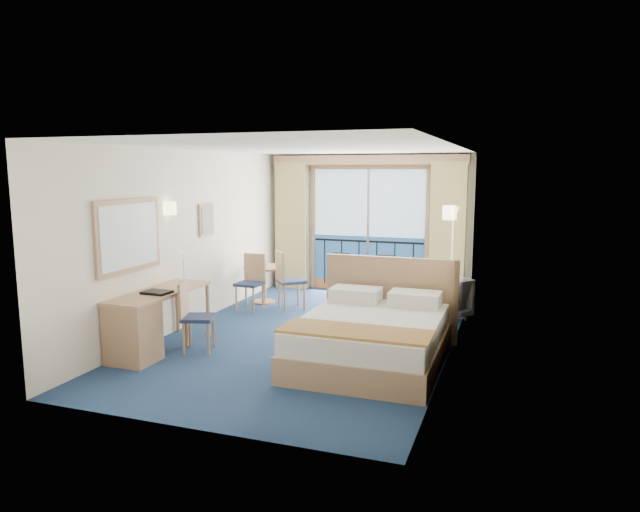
{
  "coord_description": "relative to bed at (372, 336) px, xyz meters",
  "views": [
    {
      "loc": [
        2.78,
        -7.59,
        2.4
      ],
      "look_at": [
        0.06,
        0.2,
        1.14
      ],
      "focal_mm": 32.0,
      "sensor_mm": 36.0,
      "label": 1
    }
  ],
  "objects": [
    {
      "name": "sconce_left",
      "position": [
        -3.06,
        0.26,
        1.52
      ],
      "size": [
        0.18,
        0.18,
        0.18
      ],
      "primitive_type": "cylinder",
      "color": "#FEEAB2",
      "rests_on": "room_walls"
    },
    {
      "name": "floor_lamp",
      "position": [
        0.59,
        3.36,
        1.0
      ],
      "size": [
        0.24,
        0.24,
        1.75
      ],
      "color": "silver",
      "rests_on": "ground"
    },
    {
      "name": "desk",
      "position": [
        -2.82,
        -0.88,
        0.11
      ],
      "size": [
        0.58,
        1.7,
        0.79
      ],
      "color": "#A37558",
      "rests_on": "ground"
    },
    {
      "name": "armchair",
      "position": [
        0.53,
        2.42,
        0.02
      ],
      "size": [
        1.06,
        1.06,
        0.69
      ],
      "primitive_type": "imported",
      "rotation": [
        0.0,
        0.0,
        3.97
      ],
      "color": "#474D56",
      "rests_on": "ground"
    },
    {
      "name": "sconce_right",
      "position": [
        0.82,
        0.71,
        1.52
      ],
      "size": [
        0.18,
        0.18,
        0.18
      ],
      "primitive_type": "cylinder",
      "color": "#FEEAB2",
      "rests_on": "room_walls"
    },
    {
      "name": "table_chair_a",
      "position": [
        -2.08,
        2.2,
        0.24
      ],
      "size": [
        0.62,
        0.62,
        1.01
      ],
      "rotation": [
        0.0,
        0.0,
        2.26
      ],
      "color": "#212D4E",
      "rests_on": "ground"
    },
    {
      "name": "balcony_door",
      "position": [
        -1.13,
        4.07,
        0.81
      ],
      "size": [
        2.36,
        0.03,
        2.52
      ],
      "color": "navy",
      "rests_on": "room_walls"
    },
    {
      "name": "nightstand",
      "position": [
        0.64,
        1.5,
        -0.04
      ],
      "size": [
        0.45,
        0.43,
        0.59
      ],
      "primitive_type": "cube",
      "color": "#A27955",
      "rests_on": "ground"
    },
    {
      "name": "mirror",
      "position": [
        -3.09,
        -0.64,
        1.22
      ],
      "size": [
        0.05,
        1.25,
        0.95
      ],
      "color": "#A37558",
      "rests_on": "room_walls"
    },
    {
      "name": "folder",
      "position": [
        -2.76,
        -0.56,
        0.48
      ],
      "size": [
        0.36,
        0.28,
        0.03
      ],
      "primitive_type": "cube",
      "rotation": [
        0.0,
        0.0,
        -0.05
      ],
      "color": "black",
      "rests_on": "desk"
    },
    {
      "name": "room_walls",
      "position": [
        -1.12,
        0.86,
        1.45
      ],
      "size": [
        4.04,
        6.54,
        2.72
      ],
      "color": "white",
      "rests_on": "ground"
    },
    {
      "name": "desk_chair",
      "position": [
        -2.37,
        -0.36,
        0.2
      ],
      "size": [
        0.52,
        0.51,
        0.94
      ],
      "rotation": [
        0.0,
        0.0,
        1.88
      ],
      "color": "#212D4E",
      "rests_on": "ground"
    },
    {
      "name": "desk_lamp",
      "position": [
        -2.84,
        0.21,
        0.78
      ],
      "size": [
        0.11,
        0.11,
        0.42
      ],
      "color": "silver",
      "rests_on": "desk"
    },
    {
      "name": "floor",
      "position": [
        -1.12,
        0.86,
        -0.33
      ],
      "size": [
        6.5,
        6.5,
        0.0
      ],
      "primitive_type": "plane",
      "color": "navy",
      "rests_on": "ground"
    },
    {
      "name": "wall_print",
      "position": [
        -3.09,
        1.31,
        1.27
      ],
      "size": [
        0.04,
        0.42,
        0.52
      ],
      "color": "#A37558",
      "rests_on": "room_walls"
    },
    {
      "name": "round_table",
      "position": [
        -2.65,
        2.5,
        0.17
      ],
      "size": [
        0.74,
        0.74,
        0.67
      ],
      "color": "#A37558",
      "rests_on": "ground"
    },
    {
      "name": "curtain_right",
      "position": [
        0.43,
        3.93,
        0.94
      ],
      "size": [
        0.65,
        0.22,
        2.55
      ],
      "primitive_type": "cube",
      "color": "tan",
      "rests_on": "room_walls"
    },
    {
      "name": "table_chair_b",
      "position": [
        -2.63,
        1.98,
        0.21
      ],
      "size": [
        0.44,
        0.44,
        0.96
      ],
      "rotation": [
        0.0,
        0.0,
        -0.06
      ],
      "color": "#212D4E",
      "rests_on": "ground"
    },
    {
      "name": "phone",
      "position": [
        0.63,
        1.53,
        0.3
      ],
      "size": [
        0.22,
        0.2,
        0.08
      ],
      "primitive_type": "cube",
      "rotation": [
        0.0,
        0.0,
        -0.4
      ],
      "color": "silver",
      "rests_on": "nightstand"
    },
    {
      "name": "curtain_left",
      "position": [
        -2.67,
        3.93,
        0.94
      ],
      "size": [
        0.65,
        0.22,
        2.55
      ],
      "primitive_type": "cube",
      "color": "tan",
      "rests_on": "room_walls"
    },
    {
      "name": "bed",
      "position": [
        0.0,
        0.0,
        0.0
      ],
      "size": [
        1.89,
        2.24,
        1.19
      ],
      "color": "#A37558",
      "rests_on": "ground"
    },
    {
      "name": "pelmet",
      "position": [
        -1.12,
        3.96,
        2.25
      ],
      "size": [
        3.8,
        0.25,
        0.18
      ],
      "primitive_type": "cube",
      "color": "#A37558",
      "rests_on": "room_walls"
    }
  ]
}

